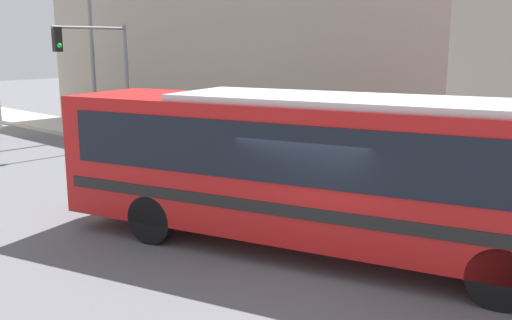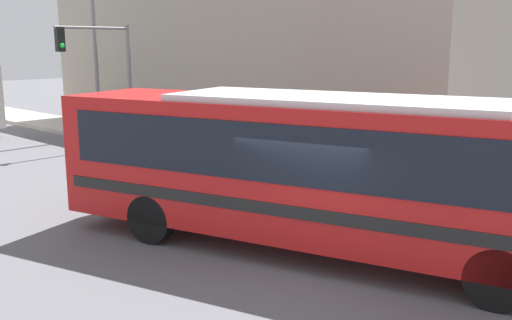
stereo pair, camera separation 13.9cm
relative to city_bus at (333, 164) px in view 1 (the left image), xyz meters
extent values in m
plane|color=slate|center=(-0.52, -0.18, -1.88)|extent=(120.00, 120.00, 0.00)
cube|color=#B7B2A8|center=(5.40, 19.82, -1.79)|extent=(2.84, 70.00, 0.18)
cube|color=#9E9384|center=(9.83, 11.98, 1.79)|extent=(6.00, 22.32, 7.33)
cube|color=red|center=(0.00, 0.00, -0.10)|extent=(5.66, 12.07, 2.64)
cube|color=black|center=(0.00, 0.00, 0.37)|extent=(5.44, 11.17, 1.11)
cube|color=black|center=(0.00, 0.00, -0.68)|extent=(5.57, 11.63, 0.24)
cube|color=silver|center=(0.00, 0.00, 1.27)|extent=(4.03, 6.90, 0.16)
cylinder|color=black|center=(0.11, 3.83, -1.34)|extent=(0.56, 1.10, 1.06)
cylinder|color=black|center=(-2.09, 3.22, -1.34)|extent=(0.56, 1.10, 1.06)
cylinder|color=black|center=(1.98, -2.82, -1.34)|extent=(0.56, 1.10, 1.06)
cylinder|color=black|center=(-0.22, -3.44, -1.34)|extent=(0.56, 1.10, 1.06)
cylinder|color=#999999|center=(4.58, 2.13, -1.38)|extent=(0.21, 0.21, 0.63)
sphere|color=#999999|center=(4.58, 2.13, -1.00)|extent=(0.20, 0.20, 0.20)
cylinder|color=#999999|center=(4.58, 2.01, -1.35)|extent=(0.10, 0.13, 0.10)
cylinder|color=slate|center=(4.73, 13.68, 0.70)|extent=(0.16, 0.16, 4.79)
cylinder|color=slate|center=(3.13, 13.68, 2.95)|extent=(3.20, 0.11, 0.11)
cube|color=black|center=(1.73, 13.68, 2.50)|extent=(0.30, 0.24, 0.90)
sphere|color=#19D83F|center=(1.73, 13.54, 2.27)|extent=(0.18, 0.18, 0.18)
cylinder|color=slate|center=(4.58, 8.26, -1.14)|extent=(0.06, 0.06, 1.12)
cylinder|color=#4C4C51|center=(4.58, 8.26, -0.47)|extent=(0.14, 0.14, 0.22)
cylinder|color=slate|center=(4.83, 16.35, 2.35)|extent=(0.18, 0.18, 8.09)
cylinder|color=#23283D|center=(6.09, 13.92, -1.32)|extent=(0.28, 0.28, 0.76)
cylinder|color=#338C4C|center=(6.09, 13.92, -0.63)|extent=(0.34, 0.34, 0.63)
sphere|color=tan|center=(6.09, 13.92, -0.21)|extent=(0.20, 0.20, 0.20)
camera|label=1|loc=(-9.21, -6.35, 2.36)|focal=40.00mm
camera|label=2|loc=(-9.11, -6.45, 2.36)|focal=40.00mm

